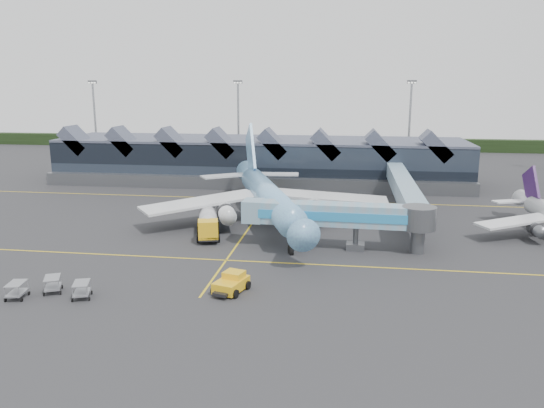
# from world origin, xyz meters

# --- Properties ---
(ground) EXTENTS (260.00, 260.00, 0.00)m
(ground) POSITION_xyz_m (0.00, 0.00, 0.00)
(ground) COLOR #262628
(ground) RESTS_ON ground
(taxi_stripes) EXTENTS (120.00, 60.00, 0.01)m
(taxi_stripes) POSITION_xyz_m (0.00, 10.00, 0.01)
(taxi_stripes) COLOR yellow
(taxi_stripes) RESTS_ON ground
(tree_line_far) EXTENTS (260.00, 4.00, 4.00)m
(tree_line_far) POSITION_xyz_m (0.00, 110.00, 2.00)
(tree_line_far) COLOR black
(tree_line_far) RESTS_ON ground
(terminal) EXTENTS (90.00, 22.25, 12.52)m
(terminal) POSITION_xyz_m (-5.07, 47.35, 4.88)
(terminal) COLOR black
(terminal) RESTS_ON ground
(light_masts) EXTENTS (132.40, 42.56, 22.45)m
(light_masts) POSITION_xyz_m (21.00, 62.80, 12.49)
(light_masts) COLOR #919599
(light_masts) RESTS_ON ground
(main_airliner) EXTENTS (37.94, 44.65, 14.78)m
(main_airliner) POSITION_xyz_m (2.11, 11.65, 4.34)
(main_airliner) COLOR #6185C4
(main_airliner) RESTS_ON ground
(jet_bridge) EXTENTS (25.24, 4.64, 6.28)m
(jet_bridge) POSITION_xyz_m (14.93, -1.21, 4.48)
(jet_bridge) COLOR #72A4BE
(jet_bridge) RESTS_ON ground
(fuel_truck) EXTENTS (5.24, 10.88, 3.64)m
(fuel_truck) POSITION_xyz_m (-5.13, 2.67, 2.04)
(fuel_truck) COLOR black
(fuel_truck) RESTS_ON ground
(pushback_tug) EXTENTS (3.82, 4.98, 2.02)m
(pushback_tug) POSITION_xyz_m (2.86, -17.82, 0.91)
(pushback_tug) COLOR yellow
(pushback_tug) RESTS_ON ground
(baggage_carts) EXTENTS (8.57, 4.78, 1.67)m
(baggage_carts) POSITION_xyz_m (-15.30, -21.76, 0.94)
(baggage_carts) COLOR #96979E
(baggage_carts) RESTS_ON ground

